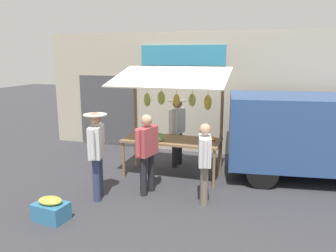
% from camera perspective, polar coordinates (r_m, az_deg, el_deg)
% --- Properties ---
extents(ground_plane, '(40.00, 40.00, 0.00)m').
position_cam_1_polar(ground_plane, '(7.77, 0.66, -8.60)').
color(ground_plane, '#38383D').
extents(street_backdrop, '(9.00, 0.30, 3.40)m').
position_cam_1_polar(street_backdrop, '(9.46, 4.14, 5.73)').
color(street_backdrop, '#B2A893').
rests_on(street_backdrop, ground).
extents(market_stall, '(2.50, 1.46, 2.50)m').
position_cam_1_polar(market_stall, '(7.40, 0.72, 2.80)').
color(market_stall, olive).
rests_on(market_stall, ground).
extents(vendor_with_sunhat, '(0.44, 0.71, 1.71)m').
position_cam_1_polar(vendor_with_sunhat, '(8.19, 1.61, -0.06)').
color(vendor_with_sunhat, '#232328').
rests_on(vendor_with_sunhat, ground).
extents(shopper_in_striped_shirt, '(0.32, 0.65, 1.54)m').
position_cam_1_polar(shopper_in_striped_shirt, '(6.17, 6.34, -5.62)').
color(shopper_in_striped_shirt, '#726656').
rests_on(shopper_in_striped_shirt, ground).
extents(shopper_in_grey_tee, '(0.33, 0.68, 1.63)m').
position_cam_1_polar(shopper_in_grey_tee, '(6.56, -3.65, -3.92)').
color(shopper_in_grey_tee, '#232328').
rests_on(shopper_in_grey_tee, ground).
extents(shopper_with_ponytail, '(0.44, 0.70, 1.71)m').
position_cam_1_polar(shopper_with_ponytail, '(6.44, -12.26, -3.73)').
color(shopper_with_ponytail, navy).
rests_on(shopper_with_ponytail, ground).
extents(parked_van, '(4.59, 2.38, 1.88)m').
position_cam_1_polar(parked_van, '(8.08, 25.23, -0.66)').
color(parked_van, '#2D4C84').
rests_on(parked_van, ground).
extents(produce_crate_near, '(0.60, 0.45, 0.41)m').
position_cam_1_polar(produce_crate_near, '(6.10, -19.60, -13.47)').
color(produce_crate_near, teal).
rests_on(produce_crate_near, ground).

